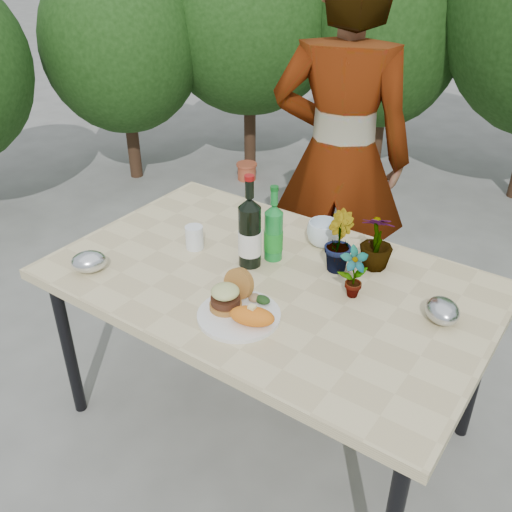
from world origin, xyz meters
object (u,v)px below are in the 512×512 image
Objects in this scene: patio_table at (268,290)px; person at (340,159)px; wine_bottle at (250,233)px; dinner_plate at (239,315)px.

person is (-0.16, 0.84, 0.21)m from patio_table.
person is at bearing 100.57° from patio_table.
patio_table is 4.37× the size of wine_bottle.
person reaches higher than dinner_plate.
patio_table is at bearing 102.22° from dinner_plate.
person reaches higher than patio_table.
patio_table is at bearing 80.32° from person.
wine_bottle is at bearing 162.70° from patio_table.
dinner_plate is (0.06, -0.26, 0.06)m from patio_table.
person is (-0.05, 0.80, 0.02)m from wine_bottle.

